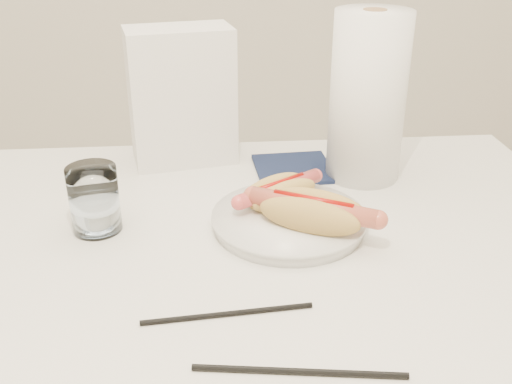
{
  "coord_description": "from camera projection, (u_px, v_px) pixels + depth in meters",
  "views": [
    {
      "loc": [
        0.02,
        -0.71,
        1.19
      ],
      "look_at": [
        0.08,
        0.03,
        0.82
      ],
      "focal_mm": 41.99,
      "sensor_mm": 36.0,
      "label": 1
    }
  ],
  "objects": [
    {
      "name": "hotdog_left",
      "position": [
        279.0,
        192.0,
        0.9
      ],
      "size": [
        0.14,
        0.11,
        0.04
      ],
      "rotation": [
        0.0,
        0.0,
        0.58
      ],
      "color": "tan",
      "rests_on": "plate"
    },
    {
      "name": "paper_towel_roll",
      "position": [
        368.0,
        98.0,
        0.98
      ],
      "size": [
        0.15,
        0.15,
        0.28
      ],
      "primitive_type": "cylinder",
      "rotation": [
        0.0,
        0.0,
        0.25
      ],
      "color": "white",
      "rests_on": "table"
    },
    {
      "name": "water_glass",
      "position": [
        94.0,
        199.0,
        0.85
      ],
      "size": [
        0.07,
        0.07,
        0.1
      ],
      "primitive_type": "cylinder",
      "color": "white",
      "rests_on": "table"
    },
    {
      "name": "navy_napkin",
      "position": [
        294.0,
        168.0,
        1.06
      ],
      "size": [
        0.14,
        0.14,
        0.01
      ],
      "primitive_type": "cube",
      "rotation": [
        0.0,
        0.0,
        0.06
      ],
      "color": "#111B38",
      "rests_on": "table"
    },
    {
      "name": "chopstick_far",
      "position": [
        299.0,
        371.0,
        0.61
      ],
      "size": [
        0.22,
        0.04,
        0.01
      ],
      "primitive_type": "cylinder",
      "rotation": [
        0.0,
        1.57,
        -0.14
      ],
      "color": "black",
      "rests_on": "table"
    },
    {
      "name": "napkin_box",
      "position": [
        182.0,
        96.0,
        1.06
      ],
      "size": [
        0.2,
        0.13,
        0.24
      ],
      "primitive_type": "cube",
      "rotation": [
        0.0,
        0.0,
        0.19
      ],
      "color": "white",
      "rests_on": "table"
    },
    {
      "name": "table",
      "position": [
        198.0,
        287.0,
        0.85
      ],
      "size": [
        1.2,
        0.8,
        0.75
      ],
      "color": "silver",
      "rests_on": "ground"
    },
    {
      "name": "chopstick_near",
      "position": [
        228.0,
        314.0,
        0.69
      ],
      "size": [
        0.2,
        0.02,
        0.01
      ],
      "primitive_type": "cylinder",
      "rotation": [
        0.0,
        1.57,
        0.09
      ],
      "color": "black",
      "rests_on": "table"
    },
    {
      "name": "hotdog_right",
      "position": [
        313.0,
        212.0,
        0.83
      ],
      "size": [
        0.17,
        0.13,
        0.05
      ],
      "rotation": [
        0.0,
        0.0,
        -0.5
      ],
      "color": "tan",
      "rests_on": "plate"
    },
    {
      "name": "plate",
      "position": [
        289.0,
        222.0,
        0.88
      ],
      "size": [
        0.22,
        0.22,
        0.02
      ],
      "primitive_type": "cylinder",
      "rotation": [
        0.0,
        0.0,
        -0.01
      ],
      "color": "white",
      "rests_on": "table"
    }
  ]
}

